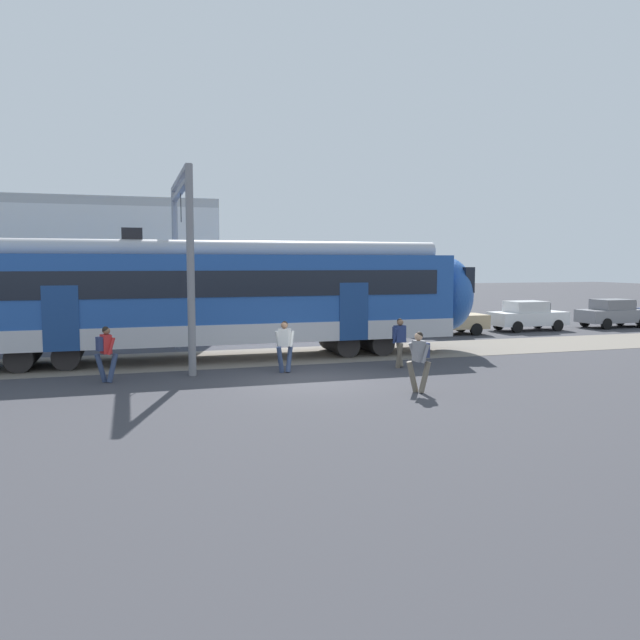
# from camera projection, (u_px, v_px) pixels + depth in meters

# --- Properties ---
(ground_plane) EXTENTS (160.00, 160.00, 0.00)m
(ground_plane) POSITION_uv_depth(u_px,v_px,m) (312.00, 381.00, 18.58)
(ground_plane) COLOR #38383D
(pedestrian_red) EXTENTS (0.71, 0.53, 1.67)m
(pedestrian_red) POSITION_uv_depth(u_px,v_px,m) (105.00, 349.00, 18.24)
(pedestrian_red) COLOR navy
(pedestrian_red) RESTS_ON ground
(pedestrian_white) EXTENTS (0.67, 0.52, 1.67)m
(pedestrian_white) POSITION_uv_depth(u_px,v_px,m) (285.00, 342.00, 19.94)
(pedestrian_white) COLOR navy
(pedestrian_white) RESTS_ON ground
(pedestrian_grey) EXTENTS (0.64, 0.53, 1.67)m
(pedestrian_grey) POSITION_uv_depth(u_px,v_px,m) (420.00, 356.00, 16.83)
(pedestrian_grey) COLOR #6B6051
(pedestrian_grey) RESTS_ON ground
(pedestrian_navy) EXTENTS (0.54, 0.67, 1.67)m
(pedestrian_navy) POSITION_uv_depth(u_px,v_px,m) (399.00, 338.00, 20.92)
(pedestrian_navy) COLOR #6B6051
(pedestrian_navy) RESTS_ON ground
(parked_car_tan) EXTENTS (4.05, 1.86, 1.54)m
(parked_car_tan) POSITION_uv_depth(u_px,v_px,m) (445.00, 319.00, 30.61)
(parked_car_tan) COLOR tan
(parked_car_tan) RESTS_ON ground
(parked_car_white) EXTENTS (4.05, 1.86, 1.54)m
(parked_car_white) POSITION_uv_depth(u_px,v_px,m) (528.00, 316.00, 32.43)
(parked_car_white) COLOR silver
(parked_car_white) RESTS_ON ground
(parked_car_grey) EXTENTS (4.06, 1.87, 1.54)m
(parked_car_grey) POSITION_uv_depth(u_px,v_px,m) (614.00, 313.00, 34.09)
(parked_car_grey) COLOR gray
(parked_car_grey) RESTS_ON ground
(catenary_gantry) EXTENTS (0.24, 6.64, 6.53)m
(catenary_gantry) POSITION_uv_depth(u_px,v_px,m) (182.00, 240.00, 22.11)
(catenary_gantry) COLOR gray
(catenary_gantry) RESTS_ON ground
(background_building) EXTENTS (16.71, 5.00, 9.20)m
(background_building) POSITION_uv_depth(u_px,v_px,m) (28.00, 270.00, 28.35)
(background_building) COLOR beige
(background_building) RESTS_ON ground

